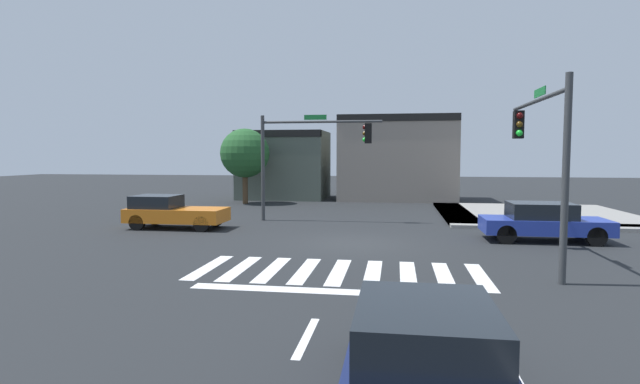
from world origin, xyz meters
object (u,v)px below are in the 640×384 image
(traffic_signal_northwest, at_px, (310,146))
(car_orange, at_px, (172,212))
(car_blue, at_px, (543,221))
(roadside_tree, at_px, (245,153))
(traffic_signal_southeast, at_px, (541,140))
(car_navy, at_px, (423,350))

(traffic_signal_northwest, relative_size, car_orange, 1.38)
(traffic_signal_northwest, height_order, car_orange, traffic_signal_northwest)
(car_orange, relative_size, car_blue, 0.96)
(traffic_signal_northwest, xyz_separation_m, car_orange, (-5.70, -3.21, -2.97))
(car_orange, distance_m, roadside_tree, 11.74)
(traffic_signal_southeast, height_order, car_blue, traffic_signal_southeast)
(traffic_signal_northwest, height_order, traffic_signal_southeast, traffic_signal_southeast)
(roadside_tree, bearing_deg, car_blue, -38.60)
(traffic_signal_southeast, bearing_deg, roadside_tree, 40.39)
(traffic_signal_northwest, relative_size, car_navy, 1.45)
(car_blue, bearing_deg, traffic_signal_northwest, 156.50)
(traffic_signal_northwest, height_order, roadside_tree, traffic_signal_northwest)
(car_orange, bearing_deg, car_blue, -3.65)
(car_navy, xyz_separation_m, car_blue, (5.15, 13.25, -0.00))
(car_navy, distance_m, car_blue, 14.22)
(roadside_tree, bearing_deg, traffic_signal_northwest, -54.29)
(traffic_signal_northwest, xyz_separation_m, roadside_tree, (-5.91, 8.23, -0.32))
(car_orange, xyz_separation_m, car_blue, (15.34, -0.98, 0.02))
(car_navy, xyz_separation_m, roadside_tree, (-10.40, 25.67, 2.62))
(traffic_signal_northwest, distance_m, roadside_tree, 10.14)
(car_navy, bearing_deg, car_orange, 35.60)
(car_orange, relative_size, car_navy, 1.05)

